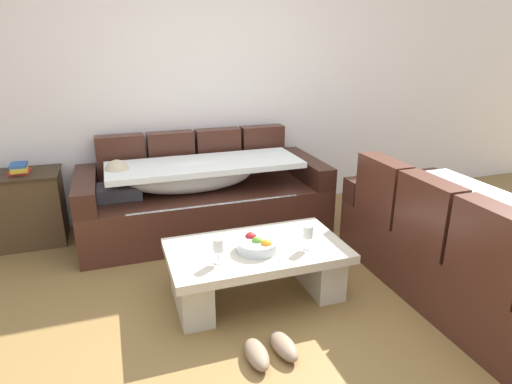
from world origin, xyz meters
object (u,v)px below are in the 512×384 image
object	(u,v)px
wine_glass_near_right	(308,233)
pair_of_shoes	(270,350)
wine_glass_near_left	(218,246)
couch_along_wall	(201,197)
coffee_table	(257,265)
fruit_bowl	(258,244)
book_stack_on_cabinet	(19,169)
couch_near_window	(466,250)
side_cabinet	(20,209)

from	to	relation	value
wine_glass_near_right	pair_of_shoes	world-z (taller)	wine_glass_near_right
wine_glass_near_left	couch_along_wall	bearing A→B (deg)	82.70
coffee_table	wine_glass_near_left	distance (m)	0.42
fruit_bowl	pair_of_shoes	size ratio (longest dim) A/B	0.92
coffee_table	wine_glass_near_right	distance (m)	0.43
book_stack_on_cabinet	couch_near_window	bearing A→B (deg)	-32.00
couch_near_window	side_cabinet	world-z (taller)	couch_near_window
couch_along_wall	wine_glass_near_right	bearing A→B (deg)	-72.09
coffee_table	wine_glass_near_left	bearing A→B (deg)	-155.74
book_stack_on_cabinet	wine_glass_near_right	bearing A→B (deg)	-39.33
couch_near_window	book_stack_on_cabinet	world-z (taller)	couch_near_window
couch_along_wall	book_stack_on_cabinet	xyz separation A→B (m)	(-1.49, 0.23, 0.35)
couch_near_window	wine_glass_near_right	distance (m)	1.12
coffee_table	pair_of_shoes	world-z (taller)	coffee_table
wine_glass_near_left	pair_of_shoes	bearing A→B (deg)	-70.74
couch_near_window	wine_glass_near_left	xyz separation A→B (m)	(-1.68, 0.29, 0.16)
book_stack_on_cabinet	pair_of_shoes	distance (m)	2.63
couch_along_wall	book_stack_on_cabinet	distance (m)	1.55
coffee_table	side_cabinet	world-z (taller)	side_cabinet
couch_along_wall	wine_glass_near_right	size ratio (longest dim) A/B	13.28
wine_glass_near_left	side_cabinet	world-z (taller)	side_cabinet
fruit_bowl	pair_of_shoes	distance (m)	0.70
side_cabinet	book_stack_on_cabinet	size ratio (longest dim) A/B	3.14
couch_near_window	coffee_table	xyz separation A→B (m)	(-1.39, 0.43, -0.10)
wine_glass_near_left	fruit_bowl	bearing A→B (deg)	16.87
fruit_bowl	side_cabinet	size ratio (longest dim) A/B	0.39
fruit_bowl	side_cabinet	world-z (taller)	side_cabinet
couch_near_window	side_cabinet	bearing A→B (deg)	58.42
coffee_table	wine_glass_near_left	world-z (taller)	wine_glass_near_left
coffee_table	fruit_bowl	size ratio (longest dim) A/B	4.29
couch_near_window	couch_along_wall	bearing A→B (deg)	42.45
side_cabinet	wine_glass_near_right	bearing A→B (deg)	-38.61
wine_glass_near_right	fruit_bowl	bearing A→B (deg)	165.04
couch_along_wall	fruit_bowl	world-z (taller)	couch_along_wall
wine_glass_near_left	coffee_table	bearing A→B (deg)	24.26
couch_near_window	book_stack_on_cabinet	bearing A→B (deg)	58.00
couch_along_wall	wine_glass_near_left	world-z (taller)	couch_along_wall
pair_of_shoes	wine_glass_near_right	bearing A→B (deg)	47.77
coffee_table	side_cabinet	xyz separation A→B (m)	(-1.67, 1.45, 0.08)
coffee_table	wine_glass_near_right	bearing A→B (deg)	-22.86
wine_glass_near_left	wine_glass_near_right	world-z (taller)	same
book_stack_on_cabinet	coffee_table	bearing A→B (deg)	-41.89
fruit_bowl	side_cabinet	distance (m)	2.24
couch_along_wall	side_cabinet	bearing A→B (deg)	171.62
coffee_table	couch_near_window	bearing A→B (deg)	-17.09
couch_along_wall	couch_near_window	size ratio (longest dim) A/B	1.17
pair_of_shoes	book_stack_on_cabinet	bearing A→B (deg)	125.72
couch_near_window	fruit_bowl	distance (m)	1.45
couch_near_window	pair_of_shoes	bearing A→B (deg)	97.32
couch_near_window	coffee_table	bearing A→B (deg)	72.91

